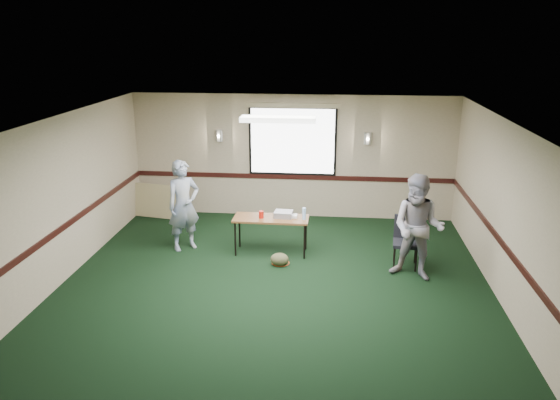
# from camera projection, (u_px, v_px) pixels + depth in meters

# --- Properties ---
(ground) EXTENTS (8.00, 8.00, 0.00)m
(ground) POSITION_uv_depth(u_px,v_px,m) (272.00, 298.00, 8.50)
(ground) COLOR black
(ground) RESTS_ON ground
(room_shell) EXTENTS (8.00, 8.02, 8.00)m
(room_shell) POSITION_uv_depth(u_px,v_px,m) (285.00, 167.00, 10.04)
(room_shell) COLOR tan
(room_shell) RESTS_ON ground
(folding_table) EXTENTS (1.39, 0.56, 0.69)m
(folding_table) POSITION_uv_depth(u_px,v_px,m) (271.00, 220.00, 10.05)
(folding_table) COLOR #533A17
(folding_table) RESTS_ON ground
(projector) EXTENTS (0.35, 0.30, 0.11)m
(projector) POSITION_uv_depth(u_px,v_px,m) (284.00, 214.00, 10.06)
(projector) COLOR gray
(projector) RESTS_ON folding_table
(game_console) EXTENTS (0.20, 0.16, 0.05)m
(game_console) POSITION_uv_depth(u_px,v_px,m) (292.00, 216.00, 10.05)
(game_console) COLOR silver
(game_console) RESTS_ON folding_table
(red_cup) EXTENTS (0.09, 0.09, 0.13)m
(red_cup) POSITION_uv_depth(u_px,v_px,m) (261.00, 215.00, 10.00)
(red_cup) COLOR #AF160B
(red_cup) RESTS_ON folding_table
(water_bottle) EXTENTS (0.07, 0.07, 0.22)m
(water_bottle) POSITION_uv_depth(u_px,v_px,m) (304.00, 214.00, 9.92)
(water_bottle) COLOR #97C7F8
(water_bottle) RESTS_ON folding_table
(duffel_bag) EXTENTS (0.37, 0.31, 0.23)m
(duffel_bag) POSITION_uv_depth(u_px,v_px,m) (280.00, 259.00, 9.65)
(duffel_bag) COLOR #3F3F24
(duffel_bag) RESTS_ON ground
(cable_coil) EXTENTS (0.43, 0.43, 0.02)m
(cable_coil) POSITION_uv_depth(u_px,v_px,m) (281.00, 263.00, 9.76)
(cable_coil) COLOR #E24C1C
(cable_coil) RESTS_ON ground
(folded_table) EXTENTS (1.45, 0.48, 0.74)m
(folded_table) POSITION_uv_depth(u_px,v_px,m) (156.00, 201.00, 12.10)
(folded_table) COLOR tan
(folded_table) RESTS_ON ground
(conference_chair) EXTENTS (0.47, 0.49, 0.89)m
(conference_chair) POSITION_uv_depth(u_px,v_px,m) (406.00, 237.00, 9.57)
(conference_chair) COLOR black
(conference_chair) RESTS_ON ground
(person_left) EXTENTS (0.75, 0.71, 1.72)m
(person_left) POSITION_uv_depth(u_px,v_px,m) (184.00, 205.00, 10.19)
(person_left) COLOR #425793
(person_left) RESTS_ON ground
(person_right) EXTENTS (1.05, 0.94, 1.79)m
(person_right) POSITION_uv_depth(u_px,v_px,m) (418.00, 228.00, 8.95)
(person_right) COLOR #7B8DC0
(person_right) RESTS_ON ground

